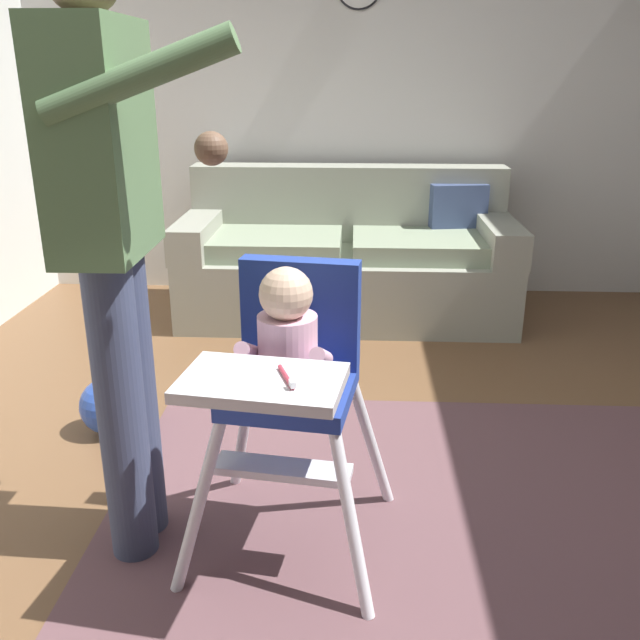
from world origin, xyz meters
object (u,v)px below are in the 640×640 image
object	(u,v)px
high_chair	(290,361)
toy_ball	(109,405)
adult_standing	(112,238)
couch	(348,260)

from	to	relation	value
high_chair	toy_ball	xyz separation A→B (m)	(-0.82, 0.67, -0.51)
high_chair	toy_ball	size ratio (longest dim) A/B	3.93
adult_standing	toy_ball	xyz separation A→B (m)	(-0.34, 0.67, -0.86)
couch	high_chair	bearing A→B (deg)	-3.79
high_chair	adult_standing	distance (m)	0.60
couch	adult_standing	bearing A→B (deg)	-15.76
couch	high_chair	size ratio (longest dim) A/B	2.13
couch	toy_ball	size ratio (longest dim) A/B	8.38
couch	toy_ball	distance (m)	1.84
high_chair	adult_standing	xyz separation A→B (m)	(-0.48, -0.01, 0.36)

